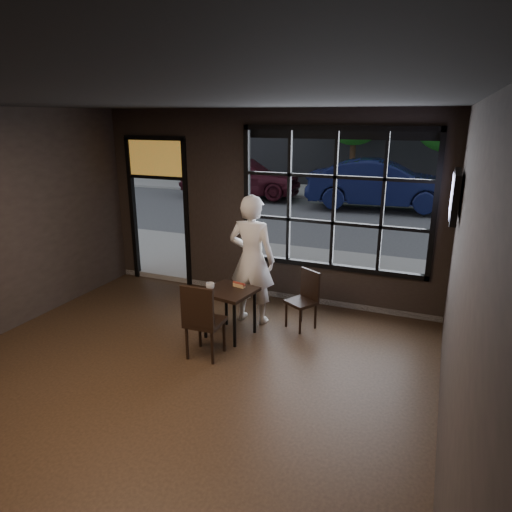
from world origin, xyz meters
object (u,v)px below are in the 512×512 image
at_px(chair_near, 205,319).
at_px(navy_car, 381,184).
at_px(man, 252,260).
at_px(cafe_table, 230,312).

bearing_deg(chair_near, navy_car, -95.70).
height_order(chair_near, man, man).
bearing_deg(chair_near, cafe_table, -96.04).
bearing_deg(navy_car, cafe_table, 170.64).
xyz_separation_m(cafe_table, man, (0.09, 0.60, 0.64)).
bearing_deg(navy_car, man, 170.93).
relative_size(man, navy_car, 0.41).
distance_m(cafe_table, man, 0.88).
height_order(man, navy_car, man).
xyz_separation_m(chair_near, man, (0.14, 1.25, 0.47)).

